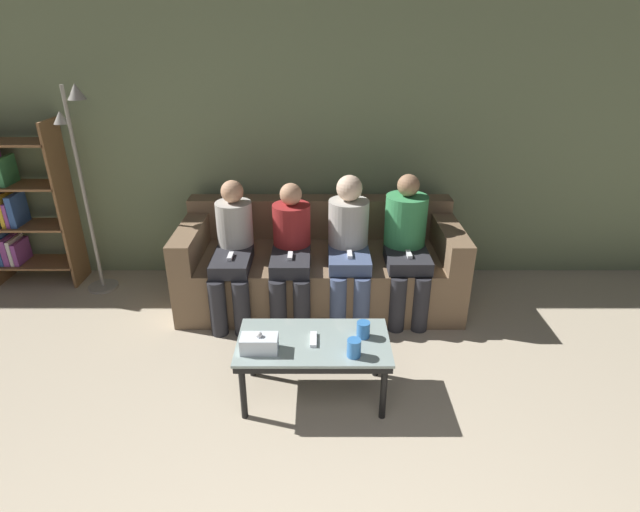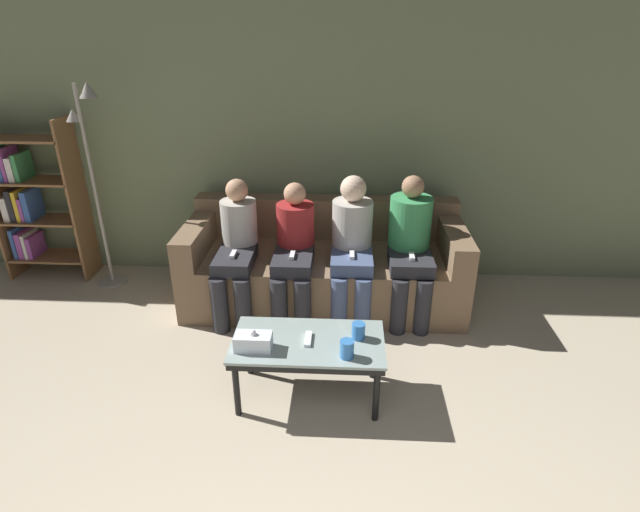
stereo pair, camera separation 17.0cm
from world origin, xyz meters
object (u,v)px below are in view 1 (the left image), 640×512
tissue_box (259,343)px  seated_person_right_end (406,242)px  standing_lamp (82,171)px  seated_person_mid_left (291,249)px  cup_near_right (363,330)px  game_remote (313,339)px  seated_person_mid_right (349,243)px  coffee_table (313,347)px  bookshelf (15,206)px  cup_near_left (354,348)px  couch (320,266)px  seated_person_left_end (233,249)px

tissue_box → seated_person_right_end: seated_person_right_end is taller
tissue_box → standing_lamp: size_ratio=0.12×
seated_person_mid_left → cup_near_right: bearing=-63.5°
game_remote → seated_person_mid_right: 1.11m
coffee_table → bookshelf: bearing=148.8°
cup_near_left → tissue_box: tissue_box is taller
tissue_box → cup_near_right: bearing=13.2°
couch → standing_lamp: bearing=174.7°
seated_person_mid_left → cup_near_left: bearing=-70.3°
tissue_box → bookshelf: (-2.31, 1.70, 0.26)m
cup_near_right → standing_lamp: 2.70m
coffee_table → couch: bearing=88.2°
couch → seated_person_left_end: size_ratio=2.10×
game_remote → standing_lamp: standing_lamp is taller
seated_person_mid_left → seated_person_right_end: size_ratio=0.94×
cup_near_right → seated_person_mid_right: (-0.04, 1.02, 0.14)m
cup_near_right → bookshelf: 3.33m
cup_near_left → seated_person_mid_left: (-0.42, 1.19, 0.10)m
standing_lamp → seated_person_left_end: 1.43m
cup_near_left → coffee_table: bearing=147.0°
seated_person_left_end → seated_person_right_end: (1.37, 0.04, 0.04)m
bookshelf → seated_person_left_end: bearing=-15.9°
cup_near_right → tissue_box: tissue_box is taller
seated_person_right_end → seated_person_left_end: bearing=-178.2°
standing_lamp → seated_person_mid_left: 1.85m
couch → seated_person_mid_right: (0.23, -0.20, 0.31)m
couch → cup_near_left: size_ratio=20.55×
coffee_table → tissue_box: 0.35m
tissue_box → seated_person_right_end: (1.04, 1.17, 0.14)m
coffee_table → game_remote: 0.06m
coffee_table → seated_person_left_end: bearing=122.0°
standing_lamp → cup_near_left: bearing=-36.7°
cup_near_left → tissue_box: size_ratio=0.50×
seated_person_left_end → cup_near_left: bearing=-53.3°
seated_person_mid_right → game_remote: bearing=-104.1°
couch → seated_person_left_end: (-0.68, -0.24, 0.27)m
seated_person_left_end → coffee_table: bearing=-58.0°
coffee_table → cup_near_left: size_ratio=8.43×
cup_near_right → tissue_box: bearing=-166.8°
coffee_table → cup_near_right: (0.31, 0.04, 0.10)m
tissue_box → game_remote: (0.32, 0.10, -0.04)m
seated_person_left_end → seated_person_right_end: seated_person_right_end is taller
tissue_box → standing_lamp: (-1.60, 1.55, 0.62)m
game_remote → seated_person_left_end: seated_person_left_end is taller
cup_near_left → bookshelf: bearing=148.7°
couch → seated_person_mid_right: seated_person_mid_right is taller
coffee_table → tissue_box: size_ratio=4.25×
couch → seated_person_mid_right: bearing=-42.0°
couch → seated_person_left_end: 0.77m
bookshelf → seated_person_right_end: 3.40m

